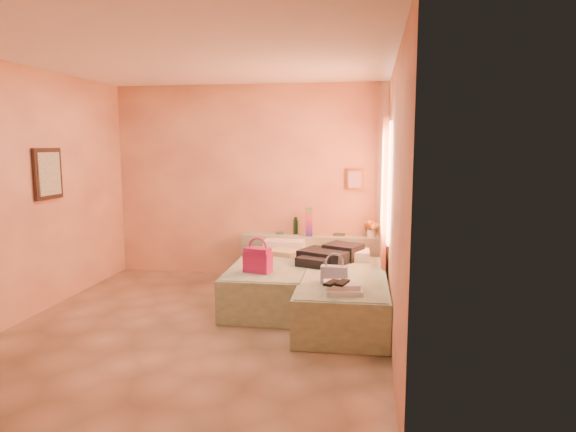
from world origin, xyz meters
name	(u,v)px	position (x,y,z in m)	size (l,w,h in m)	color
ground	(201,326)	(0.00, 0.00, 0.00)	(4.50, 4.50, 0.00)	tan
room_walls	(231,158)	(0.21, 0.57, 1.79)	(4.02, 4.51, 2.81)	#FEC287
headboard_ledge	(313,258)	(0.98, 2.10, 0.33)	(2.05, 0.30, 0.65)	#9DAC8D
bed_left	(274,281)	(0.60, 1.05, 0.25)	(0.90, 2.00, 0.50)	#A9BF99
bed_right	(343,297)	(1.50, 0.50, 0.25)	(0.90, 2.00, 0.50)	#A9BF99
water_bottle	(296,226)	(0.71, 2.16, 0.77)	(0.07, 0.07, 0.24)	#163D20
rainbow_box	(309,222)	(0.92, 2.03, 0.85)	(0.09, 0.09, 0.40)	#B21556
small_dish	(280,233)	(0.49, 2.13, 0.66)	(0.11, 0.11, 0.03)	#47825E
green_book	(339,235)	(1.34, 2.14, 0.66)	(0.16, 0.12, 0.03)	#2A4F35
flower_vase	(372,227)	(1.80, 2.06, 0.79)	(0.22, 0.22, 0.29)	silver
magenta_handbag	(258,260)	(0.53, 0.48, 0.64)	(0.30, 0.17, 0.28)	#B21556
khaki_garment	(284,252)	(0.67, 1.43, 0.53)	(0.38, 0.30, 0.06)	tan
clothes_pile	(329,255)	(1.29, 1.10, 0.60)	(0.64, 0.64, 0.19)	black
blue_handbag	(334,274)	(1.42, 0.16, 0.59)	(0.28, 0.12, 0.18)	#3B528E
towel_stack	(343,288)	(1.53, -0.20, 0.55)	(0.35, 0.30, 0.10)	white
sandal_pair	(337,283)	(1.47, -0.25, 0.61)	(0.16, 0.22, 0.02)	black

